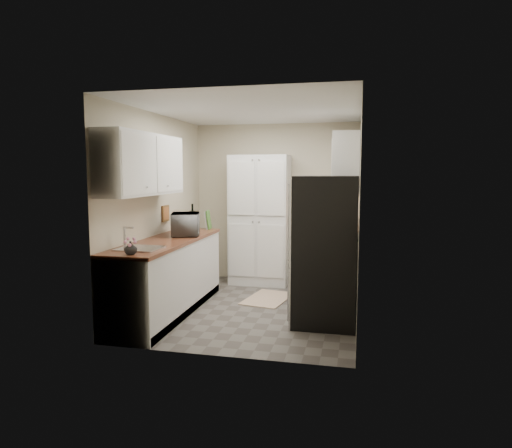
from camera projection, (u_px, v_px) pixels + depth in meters
name	position (u px, v px, depth m)	size (l,w,h in m)	color
ground	(254.00, 307.00, 5.90)	(3.20, 3.20, 0.00)	#56514C
room_shell	(252.00, 181.00, 5.71)	(2.64, 3.24, 2.52)	beige
pantry_cabinet	(260.00, 220.00, 7.10)	(0.90, 0.55, 2.00)	silver
base_cabinet_left	(168.00, 278.00, 5.65)	(0.60, 2.30, 0.88)	silver
countertop_left	(167.00, 241.00, 5.60)	(0.63, 2.33, 0.04)	brown
base_cabinet_right	(336.00, 260.00, 6.79)	(0.60, 0.80, 0.88)	silver
countertop_right	(337.00, 229.00, 6.74)	(0.63, 0.83, 0.04)	brown
electric_range	(332.00, 268.00, 6.01)	(0.71, 0.78, 1.13)	#B7B7BC
refrigerator	(326.00, 251.00, 5.20)	(0.70, 0.72, 1.70)	#B7B7BC
microwave	(186.00, 224.00, 5.96)	(0.52, 0.36, 0.29)	#BDBDC2
wine_bottle	(193.00, 218.00, 6.54)	(0.09, 0.09, 0.34)	black
flower_vase	(131.00, 248.00, 4.56)	(0.13, 0.13, 0.14)	silver
cutting_board	(209.00, 220.00, 6.61)	(0.02, 0.22, 0.27)	#457F30
toaster_oven	(335.00, 219.00, 6.87)	(0.34, 0.44, 0.25)	silver
fruit_basket	(334.00, 207.00, 6.84)	(0.26, 0.26, 0.11)	orange
kitchen_mat	(268.00, 298.00, 6.30)	(0.53, 0.84, 0.01)	#CFAE90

